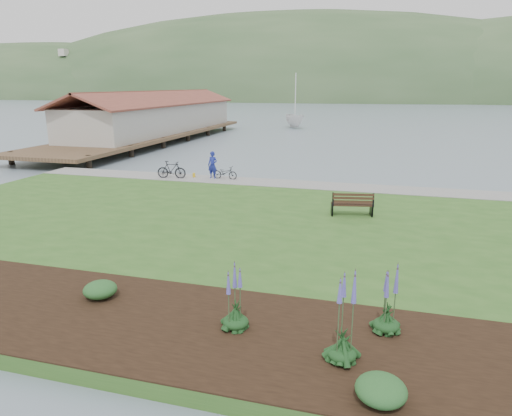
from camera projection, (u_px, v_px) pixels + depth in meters
The scene contains 17 objects.
ground at pixel (274, 225), 20.25m from camera, with size 600.00×600.00×0.00m, color slate.
lawn at pixel (262, 235), 18.34m from camera, with size 34.00×20.00×0.40m, color #2E571F.
shoreline_path at pixel (301, 184), 26.56m from camera, with size 34.00×2.20×0.03m, color gray.
garden_bed at pixel (302, 343), 10.25m from camera, with size 24.00×4.40×0.04m, color black.
far_hillside at pixel (430, 101), 173.03m from camera, with size 580.00×80.00×38.00m, color #36542F, non-canonical shape.
pier_pavilion at pixel (156, 117), 50.36m from camera, with size 8.00×36.00×5.40m.
park_bench at pixel (352, 204), 20.11m from camera, with size 1.90×1.06×1.11m.
person at pixel (213, 163), 28.02m from camera, with size 0.72×0.50×1.98m, color navy.
bicycle_a at pixel (225, 173), 27.99m from camera, with size 1.55×0.54×0.81m, color black.
bicycle_b at pixel (171, 170), 28.19m from camera, with size 1.81×0.52×1.09m, color black.
sailboat at pixel (295, 128), 65.67m from camera, with size 9.25×9.42×24.39m, color silver.
pannier at pixel (194, 175), 28.60m from camera, with size 0.16×0.26×0.27m, color gold.
echium_0 at pixel (344, 324), 9.34m from camera, with size 0.62×0.62×2.24m.
echium_1 at pixel (388, 306), 10.52m from camera, with size 0.62×0.62×1.79m.
echium_4 at pixel (235, 301), 10.66m from camera, with size 0.62×0.62×1.88m.
shrub_0 at pixel (100, 290), 12.34m from camera, with size 0.90×0.90×0.45m, color #1E4C21.
shrub_1 at pixel (381, 390), 8.27m from camera, with size 0.94×0.94×0.47m, color #1E4C21.
Camera 1 is at (4.47, -18.84, 6.02)m, focal length 32.00 mm.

